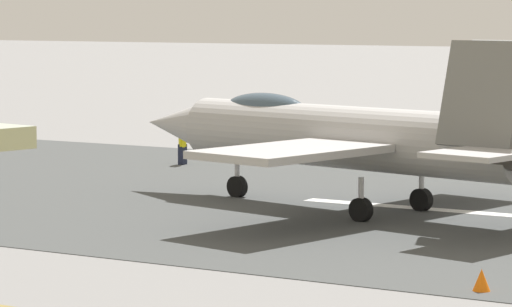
# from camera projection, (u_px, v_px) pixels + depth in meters

# --- Properties ---
(ground_plane) EXTENTS (400.00, 400.00, 0.00)m
(ground_plane) POSITION_uv_depth(u_px,v_px,m) (424.00, 209.00, 46.89)
(ground_plane) COLOR slate
(runway_strip) EXTENTS (240.00, 26.00, 0.02)m
(runway_strip) POSITION_uv_depth(u_px,v_px,m) (424.00, 209.00, 46.88)
(runway_strip) COLOR #424545
(runway_strip) RESTS_ON ground
(fighter_jet) EXTENTS (18.14, 14.26, 5.71)m
(fighter_jet) POSITION_uv_depth(u_px,v_px,m) (344.00, 135.00, 46.35)
(fighter_jet) COLOR #A8A6A6
(fighter_jet) RESTS_ON ground
(crew_person) EXTENTS (0.50, 0.55, 1.68)m
(crew_person) POSITION_uv_depth(u_px,v_px,m) (182.00, 145.00, 60.30)
(crew_person) COLOR #1E2338
(crew_person) RESTS_ON ground
(marker_cone_near) EXTENTS (0.44, 0.44, 0.55)m
(marker_cone_near) POSITION_uv_depth(u_px,v_px,m) (482.00, 280.00, 33.07)
(marker_cone_near) COLOR orange
(marker_cone_near) RESTS_ON ground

